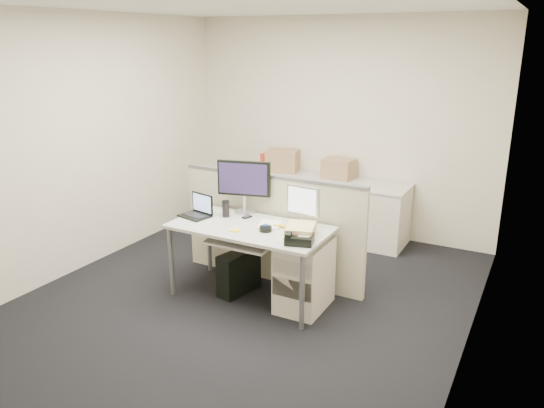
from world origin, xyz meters
The scene contains 29 objects.
floor centered at (0.00, 0.00, -0.01)m, with size 4.00×4.50×0.01m, color black.
ceiling centered at (0.00, 0.00, 2.70)m, with size 4.00×4.50×0.01m, color white.
wall_back centered at (0.00, 2.25, 1.35)m, with size 4.00×0.02×2.70m, color beige.
wall_front centered at (0.00, -2.25, 1.35)m, with size 4.00×0.02×2.70m, color beige.
wall_left centered at (-2.00, 0.00, 1.35)m, with size 0.02×4.50×2.70m, color beige.
wall_right centered at (2.00, 0.00, 1.35)m, with size 0.02×4.50×2.70m, color beige.
desk centered at (0.00, 0.00, 0.66)m, with size 1.50×0.75×0.73m.
keyboard_tray centered at (0.00, -0.18, 0.62)m, with size 0.62×0.32×0.02m, color silver.
drawer_pedestal centered at (0.55, 0.05, 0.33)m, with size 0.40×0.55×0.65m, color beige.
cubicle_partition centered at (0.00, 0.45, 0.55)m, with size 2.00×0.06×1.10m, color #B4AD93.
back_counter centered at (0.00, 1.93, 0.36)m, with size 2.00×0.60×0.72m, color beige.
monitor_main centered at (-0.25, 0.32, 1.00)m, with size 0.54×0.21×0.54m, color black.
monitor_small centered at (0.46, 0.18, 0.93)m, with size 0.33×0.16×0.40m, color #B7B7BC.
laptop centered at (-0.62, -0.02, 0.84)m, with size 0.29×0.22×0.22m, color black.
trackball centered at (0.20, -0.05, 0.75)m, with size 0.12×0.12×0.04m, color black.
desk_phone centered at (0.60, -0.18, 0.77)m, with size 0.24×0.19×0.08m, color black.
paper_stack centered at (0.15, 0.12, 0.74)m, with size 0.20×0.25×0.01m, color white.
sticky_pad centered at (-0.05, -0.18, 0.74)m, with size 0.07×0.07×0.01m, color yellow.
travel_mug centered at (-0.35, 0.13, 0.81)m, with size 0.07×0.07×0.15m, color black.
banana centered at (0.28, 0.10, 0.75)m, with size 0.16×0.04×0.04m, color yellow.
cellphone centered at (-0.15, 0.20, 0.74)m, with size 0.05×0.10×0.01m, color black.
manila_folders centered at (0.55, -0.05, 0.79)m, with size 0.24×0.31×0.12m, color #DAAF7F.
keyboard centered at (0.00, -0.14, 0.64)m, with size 0.41×0.14×0.02m, color black.
pc_tower_desk centered at (-0.15, 0.03, 0.21)m, with size 0.18×0.45×0.42m, color black.
pc_tower_spare_dark centered at (-1.45, 1.63, 0.21)m, with size 0.18×0.46×0.42m, color black.
pc_tower_spare_silver centered at (-1.70, 1.92, 0.21)m, with size 0.18×0.45×0.42m, color #B7B7BC.
cardboard_box_left centered at (-0.70, 2.05, 0.87)m, with size 0.41×0.30×0.30m, color tan.
cardboard_box_right centered at (0.09, 2.05, 0.85)m, with size 0.37×0.29×0.27m, color tan.
red_binder centered at (-0.90, 2.03, 0.85)m, with size 0.06×0.28×0.26m, color red.
Camera 1 is at (2.39, -4.04, 2.40)m, focal length 35.00 mm.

